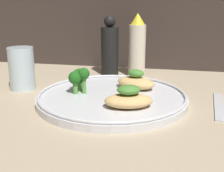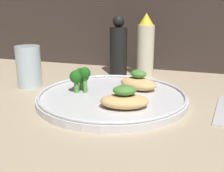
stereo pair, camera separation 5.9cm
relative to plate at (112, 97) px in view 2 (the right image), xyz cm
name	(u,v)px [view 2 (the right image)]	position (x,y,z in cm)	size (l,w,h in cm)	color
ground_plane	(112,103)	(0.00, 0.00, -1.49)	(180.00, 180.00, 1.00)	tan
plate	(112,97)	(0.00, 0.00, 0.00)	(31.82, 31.82, 2.00)	silver
grilled_meat_front	(125,99)	(4.53, -6.45, 2.04)	(10.25, 7.87, 4.26)	tan
grilled_meat_middle	(138,82)	(4.31, 5.85, 2.05)	(10.42, 8.46, 4.47)	tan
broccoli_bunch	(81,76)	(-7.36, 0.49, 3.85)	(4.41, 5.16, 5.63)	#569942
sauce_bottle	(145,47)	(2.32, 23.13, 7.48)	(4.72, 4.72, 17.71)	beige
pepper_grinder	(118,49)	(-5.54, 23.13, 6.65)	(5.03, 5.03, 16.99)	black
drinking_glass	(29,67)	(-23.08, 4.37, 4.12)	(6.05, 6.05, 10.23)	silver
fork	(221,109)	(21.91, 1.46, -0.69)	(3.63, 16.87, 0.60)	silver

